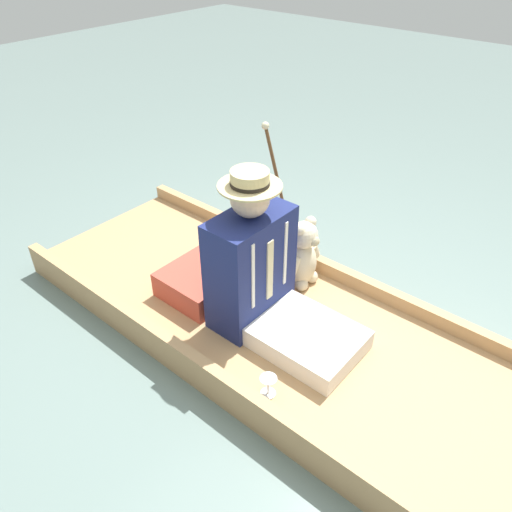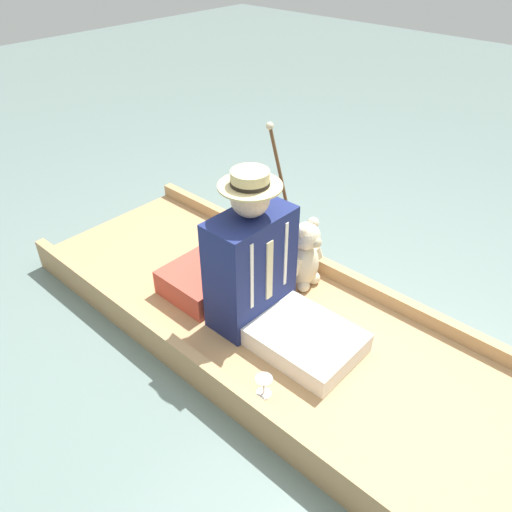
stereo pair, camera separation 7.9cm
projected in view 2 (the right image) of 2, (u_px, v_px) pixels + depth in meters
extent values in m
plane|color=slate|center=(288.00, 342.00, 2.72)|extent=(16.00, 16.00, 0.00)
cube|color=tan|center=(288.00, 335.00, 2.68)|extent=(1.11, 3.28, 0.11)
cube|color=tan|center=(345.00, 276.00, 2.94)|extent=(0.06, 3.28, 0.08)
cube|color=tan|center=(217.00, 378.00, 2.31)|extent=(0.06, 3.28, 0.08)
cube|color=#B24738|center=(212.00, 275.00, 2.90)|extent=(0.55, 0.38, 0.15)
cube|color=white|center=(306.00, 340.00, 2.50)|extent=(0.41, 0.51, 0.11)
cube|color=navy|center=(251.00, 268.00, 2.56)|extent=(0.46, 0.25, 0.63)
cube|color=beige|center=(269.00, 271.00, 2.46)|extent=(0.04, 0.01, 0.34)
cube|color=white|center=(286.00, 255.00, 2.52)|extent=(0.02, 0.01, 0.38)
cube|color=white|center=(252.00, 277.00, 2.37)|extent=(0.02, 0.01, 0.38)
sphere|color=beige|center=(250.00, 198.00, 2.32)|extent=(0.19, 0.19, 0.19)
cylinder|color=#CCB77F|center=(250.00, 186.00, 2.28)|extent=(0.30, 0.30, 0.01)
cylinder|color=#CCB77F|center=(250.00, 178.00, 2.26)|extent=(0.18, 0.18, 0.07)
cylinder|color=black|center=(250.00, 182.00, 2.27)|extent=(0.19, 0.19, 0.02)
ellipsoid|color=beige|center=(304.00, 265.00, 2.88)|extent=(0.19, 0.15, 0.27)
sphere|color=beige|center=(306.00, 236.00, 2.76)|extent=(0.16, 0.16, 0.16)
sphere|color=tan|center=(316.00, 242.00, 2.73)|extent=(0.06, 0.06, 0.06)
sphere|color=beige|center=(313.00, 223.00, 2.76)|extent=(0.07, 0.07, 0.07)
sphere|color=beige|center=(301.00, 231.00, 2.69)|extent=(0.07, 0.07, 0.07)
cylinder|color=beige|center=(315.00, 251.00, 2.91)|extent=(0.11, 0.07, 0.12)
cylinder|color=beige|center=(294.00, 266.00, 2.79)|extent=(0.11, 0.07, 0.12)
sphere|color=beige|center=(314.00, 278.00, 2.94)|extent=(0.08, 0.08, 0.08)
sphere|color=beige|center=(303.00, 286.00, 2.88)|extent=(0.08, 0.08, 0.08)
cylinder|color=silver|center=(264.00, 394.00, 2.29)|extent=(0.07, 0.07, 0.01)
cylinder|color=silver|center=(264.00, 388.00, 2.27)|extent=(0.01, 0.01, 0.06)
cone|color=silver|center=(264.00, 381.00, 2.24)|extent=(0.08, 0.08, 0.04)
cylinder|color=brown|center=(286.00, 201.00, 2.91)|extent=(0.02, 0.29, 0.85)
sphere|color=beige|center=(270.00, 126.00, 2.74)|extent=(0.04, 0.04, 0.04)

